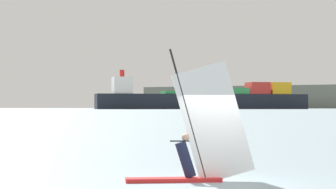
{
  "coord_description": "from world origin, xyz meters",
  "views": [
    {
      "loc": [
        4.52,
        -19.25,
        2.17
      ],
      "look_at": [
        -3.97,
        7.37,
        2.64
      ],
      "focal_mm": 75.97,
      "sensor_mm": 36.0,
      "label": 1
    }
  ],
  "objects": [
    {
      "name": "cargo_ship",
      "position": [
        -150.73,
        571.91,
        9.45
      ],
      "size": [
        171.31,
        110.82,
        32.99
      ],
      "rotation": [
        0.0,
        0.0,
        0.52
      ],
      "color": "black",
      "rests_on": "ground_plane"
    },
    {
      "name": "windsurfer",
      "position": [
        -0.99,
        0.5,
        0.97
      ],
      "size": [
        3.57,
        1.84,
        3.93
      ],
      "rotation": [
        0.0,
        0.0,
        3.56
      ],
      "color": "red",
      "rests_on": "ground_plane"
    },
    {
      "name": "ground_plane",
      "position": [
        0.0,
        0.0,
        0.0
      ],
      "size": [
        4000.0,
        4000.0,
        0.0
      ],
      "primitive_type": "plane",
      "color": "gray"
    }
  ]
}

